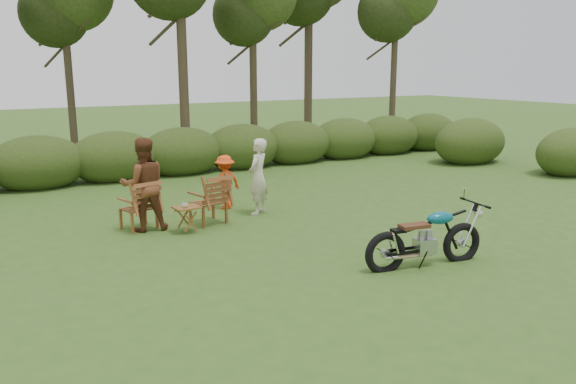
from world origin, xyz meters
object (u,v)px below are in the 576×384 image
cup (185,205)px  lawn_chair_left (140,229)px  lawn_chair_right (209,223)px  side_table (187,220)px  motorcycle (423,265)px  adult_a (259,214)px  child (226,208)px  adult_b (146,230)px

cup → lawn_chair_left: bearing=131.5°
lawn_chair_right → side_table: lawn_chair_right is taller
side_table → cup: bearing=-134.9°
lawn_chair_right → side_table: bearing=22.8°
lawn_chair_left → side_table: (0.74, -0.73, 0.26)m
lawn_chair_right → side_table: size_ratio=2.01×
motorcycle → adult_a: 4.33m
lawn_chair_right → child: child is taller
cup → child: child is taller
side_table → adult_a: adult_a is taller
motorcycle → adult_a: (-0.81, 4.25, 0.00)m
motorcycle → child: child is taller
lawn_chair_right → adult_b: (-1.27, 0.15, 0.00)m
lawn_chair_left → adult_b: bearing=104.5°
lawn_chair_left → adult_b: (0.08, -0.16, 0.00)m
cup → adult_a: bearing=17.8°
motorcycle → lawn_chair_left: (-3.39, 4.42, 0.00)m
cup → lawn_chair_right: bearing=35.3°
side_table → adult_a: 1.95m
adult_a → child: size_ratio=1.36×
lawn_chair_left → motorcycle: bearing=114.0°
cup → child: 2.10m
lawn_chair_left → adult_a: adult_a is taller
adult_a → lawn_chair_right: bearing=-32.2°
lawn_chair_left → side_table: bearing=121.8°
cup → adult_a: adult_a is taller
lawn_chair_right → adult_a: adult_a is taller
lawn_chair_left → cup: cup is taller
adult_b → child: bearing=-151.3°
motorcycle → lawn_chair_right: bearing=126.1°
motorcycle → lawn_chair_right: (-2.04, 4.12, 0.00)m
lawn_chair_left → adult_b: adult_b is taller
lawn_chair_right → adult_a: (1.23, 0.14, 0.00)m
side_table → adult_b: bearing=138.8°
cup → adult_b: size_ratio=0.06×
lawn_chair_left → adult_b: size_ratio=0.54×
adult_a → adult_b: bearing=-38.8°
motorcycle → side_table: (-2.66, 3.70, 0.26)m
motorcycle → child: (-1.25, 5.05, 0.00)m
lawn_chair_right → cup: 0.99m
cup → adult_b: 1.03m
lawn_chair_right → adult_b: 1.28m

